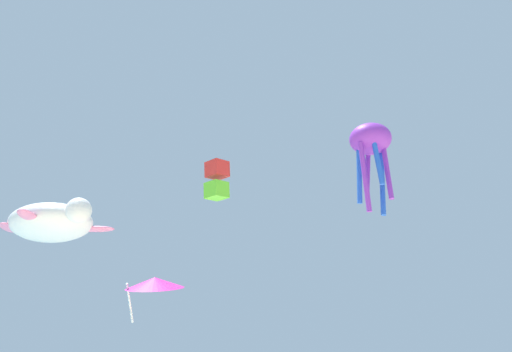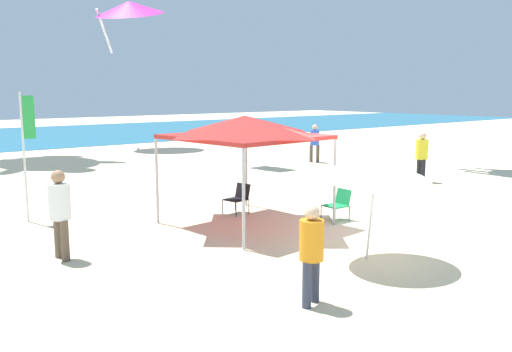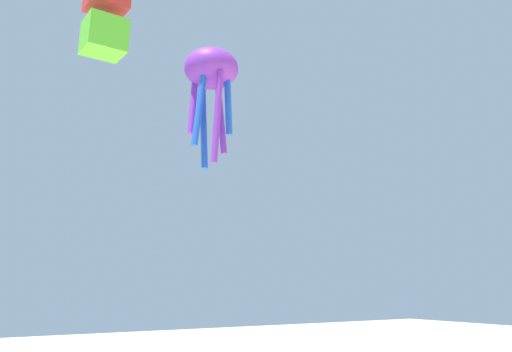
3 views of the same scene
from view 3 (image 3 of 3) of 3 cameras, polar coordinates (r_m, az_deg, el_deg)
kite_octopus_purple at (r=24.27m, az=-5.18°, el=11.52°), size 2.59×2.59×5.75m
kite_box_red at (r=15.51m, az=-16.90°, el=17.23°), size 1.21×1.15×2.40m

